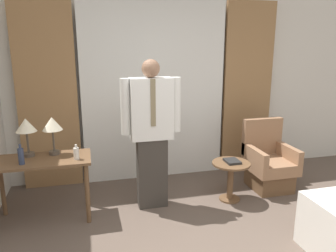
{
  "coord_description": "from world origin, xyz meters",
  "views": [
    {
      "loc": [
        -0.96,
        -2.04,
        1.97
      ],
      "look_at": [
        -0.07,
        1.49,
        1.05
      ],
      "focal_mm": 35.0,
      "sensor_mm": 36.0,
      "label": 1
    }
  ],
  "objects_px": {
    "table_lamp_left": "(26,127)",
    "desk": "(42,169)",
    "bottle_by_lamp": "(21,156)",
    "armchair": "(268,164)",
    "person": "(151,130)",
    "book": "(232,161)",
    "bottle_near_edge": "(76,153)",
    "table_lamp_right": "(52,126)",
    "side_table": "(231,175)"
  },
  "relations": [
    {
      "from": "table_lamp_right",
      "to": "side_table",
      "type": "bearing_deg",
      "value": -5.9
    },
    {
      "from": "table_lamp_left",
      "to": "bottle_near_edge",
      "type": "distance_m",
      "value": 0.64
    },
    {
      "from": "bottle_by_lamp",
      "to": "side_table",
      "type": "height_order",
      "value": "bottle_by_lamp"
    },
    {
      "from": "table_lamp_left",
      "to": "armchair",
      "type": "relative_size",
      "value": 0.47
    },
    {
      "from": "table_lamp_right",
      "to": "armchair",
      "type": "relative_size",
      "value": 0.47
    },
    {
      "from": "desk",
      "to": "side_table",
      "type": "bearing_deg",
      "value": -2.19
    },
    {
      "from": "person",
      "to": "side_table",
      "type": "xyz_separation_m",
      "value": [
        1.0,
        -0.11,
        -0.63
      ]
    },
    {
      "from": "bottle_near_edge",
      "to": "book",
      "type": "height_order",
      "value": "bottle_near_edge"
    },
    {
      "from": "desk",
      "to": "person",
      "type": "height_order",
      "value": "person"
    },
    {
      "from": "table_lamp_left",
      "to": "person",
      "type": "relative_size",
      "value": 0.24
    },
    {
      "from": "person",
      "to": "table_lamp_left",
      "type": "bearing_deg",
      "value": 175.39
    },
    {
      "from": "bottle_near_edge",
      "to": "book",
      "type": "distance_m",
      "value": 1.9
    },
    {
      "from": "table_lamp_right",
      "to": "bottle_by_lamp",
      "type": "bearing_deg",
      "value": -140.08
    },
    {
      "from": "table_lamp_left",
      "to": "book",
      "type": "bearing_deg",
      "value": -5.08
    },
    {
      "from": "table_lamp_left",
      "to": "person",
      "type": "height_order",
      "value": "person"
    },
    {
      "from": "table_lamp_left",
      "to": "bottle_near_edge",
      "type": "xyz_separation_m",
      "value": [
        0.53,
        -0.24,
        -0.27
      ]
    },
    {
      "from": "desk",
      "to": "bottle_by_lamp",
      "type": "xyz_separation_m",
      "value": [
        -0.17,
        -0.13,
        0.21
      ]
    },
    {
      "from": "table_lamp_left",
      "to": "armchair",
      "type": "distance_m",
      "value": 3.16
    },
    {
      "from": "bottle_near_edge",
      "to": "side_table",
      "type": "bearing_deg",
      "value": 0.58
    },
    {
      "from": "table_lamp_left",
      "to": "bottle_by_lamp",
      "type": "bearing_deg",
      "value": -97.58
    },
    {
      "from": "table_lamp_right",
      "to": "side_table",
      "type": "relative_size",
      "value": 0.86
    },
    {
      "from": "armchair",
      "to": "person",
      "type": "bearing_deg",
      "value": -175.59
    },
    {
      "from": "person",
      "to": "armchair",
      "type": "bearing_deg",
      "value": 4.41
    },
    {
      "from": "desk",
      "to": "book",
      "type": "bearing_deg",
      "value": -2.05
    },
    {
      "from": "desk",
      "to": "table_lamp_left",
      "type": "height_order",
      "value": "table_lamp_left"
    },
    {
      "from": "bottle_near_edge",
      "to": "bottle_by_lamp",
      "type": "relative_size",
      "value": 0.75
    },
    {
      "from": "bottle_by_lamp",
      "to": "book",
      "type": "bearing_deg",
      "value": 1.07
    },
    {
      "from": "side_table",
      "to": "person",
      "type": "bearing_deg",
      "value": 173.91
    },
    {
      "from": "armchair",
      "to": "table_lamp_left",
      "type": "bearing_deg",
      "value": -179.69
    },
    {
      "from": "bottle_near_edge",
      "to": "table_lamp_left",
      "type": "bearing_deg",
      "value": 155.67
    },
    {
      "from": "bottle_near_edge",
      "to": "book",
      "type": "xyz_separation_m",
      "value": [
        1.88,
        0.02,
        -0.27
      ]
    },
    {
      "from": "bottle_by_lamp",
      "to": "person",
      "type": "xyz_separation_m",
      "value": [
        1.43,
        0.15,
        0.15
      ]
    },
    {
      "from": "table_lamp_left",
      "to": "person",
      "type": "distance_m",
      "value": 1.4
    },
    {
      "from": "person",
      "to": "table_lamp_right",
      "type": "bearing_deg",
      "value": 174.27
    },
    {
      "from": "bottle_near_edge",
      "to": "table_lamp_right",
      "type": "bearing_deg",
      "value": 136.43
    },
    {
      "from": "bottle_by_lamp",
      "to": "side_table",
      "type": "distance_m",
      "value": 2.48
    },
    {
      "from": "person",
      "to": "book",
      "type": "relative_size",
      "value": 8.55
    },
    {
      "from": "desk",
      "to": "armchair",
      "type": "distance_m",
      "value": 2.95
    },
    {
      "from": "desk",
      "to": "book",
      "type": "height_order",
      "value": "desk"
    },
    {
      "from": "bottle_by_lamp",
      "to": "armchair",
      "type": "bearing_deg",
      "value": 5.09
    },
    {
      "from": "desk",
      "to": "bottle_by_lamp",
      "type": "distance_m",
      "value": 0.3
    },
    {
      "from": "table_lamp_left",
      "to": "side_table",
      "type": "relative_size",
      "value": 0.86
    },
    {
      "from": "bottle_near_edge",
      "to": "armchair",
      "type": "xyz_separation_m",
      "value": [
        2.55,
        0.25,
        -0.46
      ]
    },
    {
      "from": "bottle_near_edge",
      "to": "book",
      "type": "relative_size",
      "value": 0.8
    },
    {
      "from": "table_lamp_left",
      "to": "side_table",
      "type": "distance_m",
      "value": 2.51
    },
    {
      "from": "table_lamp_left",
      "to": "desk",
      "type": "bearing_deg",
      "value": -43.92
    },
    {
      "from": "table_lamp_right",
      "to": "person",
      "type": "distance_m",
      "value": 1.13
    },
    {
      "from": "person",
      "to": "side_table",
      "type": "bearing_deg",
      "value": -6.09
    },
    {
      "from": "table_lamp_right",
      "to": "bottle_by_lamp",
      "type": "xyz_separation_m",
      "value": [
        -0.31,
        -0.26,
        -0.24
      ]
    },
    {
      "from": "person",
      "to": "book",
      "type": "height_order",
      "value": "person"
    }
  ]
}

